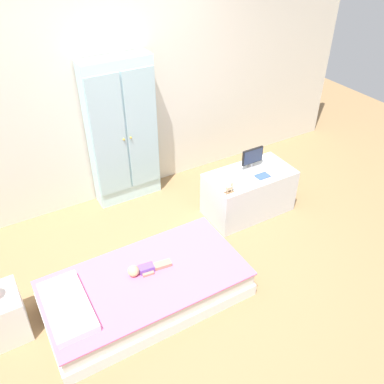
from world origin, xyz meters
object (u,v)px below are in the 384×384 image
Objects in this scene: bed at (146,288)px; wardrobe at (123,133)px; tv_monitor at (253,157)px; book_blue at (262,176)px; rocking_horse_toy at (230,188)px; nightstand at (0,317)px; tv_stand at (249,192)px; doll at (141,269)px.

bed is 1.75m from wardrobe.
tv_monitor is 1.77× the size of book_blue.
bed is 1.28m from rocking_horse_toy.
nightstand is 2.32m from rocking_horse_toy.
bed is 11.91× the size of book_blue.
wardrobe is 6.42× the size of tv_monitor.
bed is 1.71m from book_blue.
book_blue is at bearing -91.73° from tv_monitor.
tv_stand is at bearing -42.13° from wardrobe.
rocking_horse_toy is (1.14, 0.41, 0.43)m from bed.
tv_stand is 6.56× the size of book_blue.
doll is 0.93× the size of nightstand.
bed is 1.05× the size of wardrobe.
bed is at bearing -159.08° from tv_stand.
nightstand is 0.26× the size of wardrobe.
doll is 1.66m from book_blue.
wardrobe is at bearing 137.87° from tv_stand.
rocking_horse_toy is at bearing 19.74° from bed.
nightstand is 2.16m from wardrobe.
bed is at bearing -107.31° from wardrobe.
nightstand is 2.91× the size of book_blue.
book_blue is (2.75, 0.21, 0.30)m from nightstand.
rocking_horse_toy reaches higher than bed.
doll is (-0.00, 0.07, 0.18)m from bed.
tv_stand reaches higher than bed.
nightstand is 2.77m from book_blue.
nightstand is 2.70m from tv_stand.
book_blue is (-0.01, -0.20, -0.13)m from tv_monitor.
doll is 0.24× the size of wardrobe.
book_blue reaches higher than bed.
rocking_horse_toy is (0.66, -1.12, -0.27)m from wardrobe.
nightstand is 2.82m from tv_monitor.
doll is at bearing -159.40° from tv_monitor.
tv_monitor is (1.61, 0.60, 0.33)m from doll.
tv_stand reaches higher than nightstand.
rocking_horse_toy reaches higher than nightstand.
tv_monitor is at bearing 88.27° from book_blue.
doll is at bearing -165.91° from book_blue.
doll is at bearing -161.33° from tv_stand.
doll is 1.17m from nightstand.
nightstand is 0.44× the size of tv_stand.
bed is 4.09× the size of nightstand.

